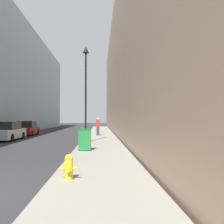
# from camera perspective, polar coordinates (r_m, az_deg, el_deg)

# --- Properties ---
(sidewalk_right) EXTENTS (2.93, 60.00, 0.16)m
(sidewalk_right) POSITION_cam_1_polar(r_m,az_deg,el_deg) (23.89, -2.64, -5.76)
(sidewalk_right) COLOR gray
(sidewalk_right) RESTS_ON ground
(building_right_stone) EXTENTS (12.00, 60.00, 15.58)m
(building_right_stone) POSITION_cam_1_polar(r_m,az_deg,el_deg) (33.26, 10.66, 8.80)
(building_right_stone) COLOR #9E7F66
(building_right_stone) RESTS_ON ground
(fire_hydrant) EXTENTS (0.46, 0.35, 0.70)m
(fire_hydrant) POSITION_cam_1_polar(r_m,az_deg,el_deg) (7.19, -9.83, -12.12)
(fire_hydrant) COLOR yellow
(fire_hydrant) RESTS_ON sidewalk_right
(trash_bin) EXTENTS (0.67, 0.61, 1.15)m
(trash_bin) POSITION_cam_1_polar(r_m,az_deg,el_deg) (13.48, -6.25, -6.19)
(trash_bin) COLOR #1E7538
(trash_bin) RESTS_ON sidewalk_right
(lamppost) EXTENTS (0.44, 0.44, 6.79)m
(lamppost) POSITION_cam_1_polar(r_m,az_deg,el_deg) (17.78, -6.02, 7.21)
(lamppost) COLOR black
(lamppost) RESTS_ON sidewalk_right
(parked_sedan_near) EXTENTS (1.86, 4.74, 1.58)m
(parked_sedan_near) POSITION_cam_1_polar(r_m,az_deg,el_deg) (23.25, -22.73, -4.16)
(parked_sedan_near) COLOR silver
(parked_sedan_near) RESTS_ON ground
(parked_sedan_far) EXTENTS (1.83, 4.01, 1.58)m
(parked_sedan_far) POSITION_cam_1_polar(r_m,az_deg,el_deg) (29.06, -18.79, -3.66)
(parked_sedan_far) COLOR maroon
(parked_sedan_far) RESTS_ON ground
(pedestrian_on_sidewalk) EXTENTS (0.36, 0.23, 1.76)m
(pedestrian_on_sidewalk) POSITION_cam_1_polar(r_m,az_deg,el_deg) (25.17, -3.23, -3.35)
(pedestrian_on_sidewalk) COLOR #2D3347
(pedestrian_on_sidewalk) RESTS_ON sidewalk_right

